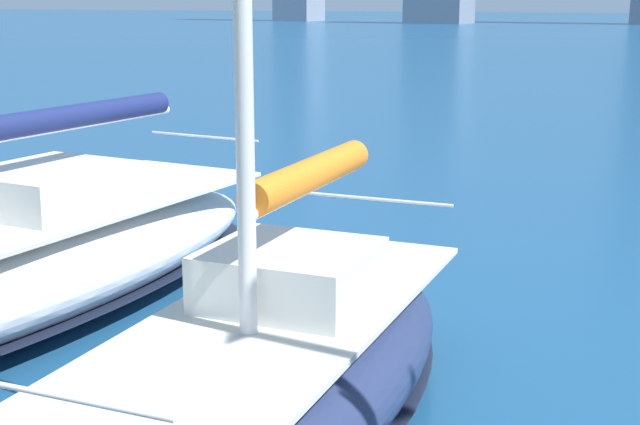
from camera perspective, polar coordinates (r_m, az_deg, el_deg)
name	(u,v)px	position (r m, az deg, el deg)	size (l,w,h in m)	color
sailboat_orange	(275,362)	(8.55, -2.92, -9.55)	(2.93, 6.76, 13.06)	navy
sailboat_navy	(25,259)	(12.34, -18.35, -2.85)	(3.25, 9.29, 12.88)	silver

